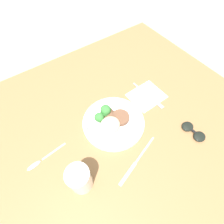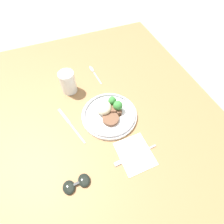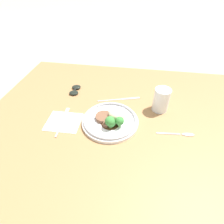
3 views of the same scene
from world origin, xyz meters
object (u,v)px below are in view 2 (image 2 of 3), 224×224
(juice_glass, at_px, (68,83))
(spoon, at_px, (93,71))
(knife, at_px, (70,124))
(plate, at_px, (109,113))
(fork, at_px, (132,157))
(sunglasses, at_px, (77,184))

(juice_glass, height_order, spoon, juice_glass)
(spoon, bearing_deg, knife, 139.63)
(juice_glass, bearing_deg, plate, -149.22)
(fork, bearing_deg, spoon, -95.24)
(juice_glass, relative_size, knife, 0.53)
(juice_glass, xyz_separation_m, sunglasses, (-0.47, 0.09, -0.04))
(knife, xyz_separation_m, spoon, (0.30, -0.21, 0.00))
(knife, bearing_deg, plate, -113.78)
(knife, bearing_deg, spoon, -52.11)
(juice_glass, bearing_deg, sunglasses, 168.94)
(knife, bearing_deg, fork, -158.71)
(spoon, bearing_deg, juice_glass, 115.75)
(fork, bearing_deg, juice_glass, -76.15)
(plate, height_order, fork, plate)
(juice_glass, xyz_separation_m, spoon, (0.09, -0.16, -0.05))
(fork, relative_size, spoon, 1.19)
(spoon, bearing_deg, sunglasses, 150.98)
(fork, distance_m, knife, 0.32)
(knife, distance_m, sunglasses, 0.27)
(plate, height_order, sunglasses, plate)
(juice_glass, relative_size, sunglasses, 1.11)
(fork, bearing_deg, plate, -91.39)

